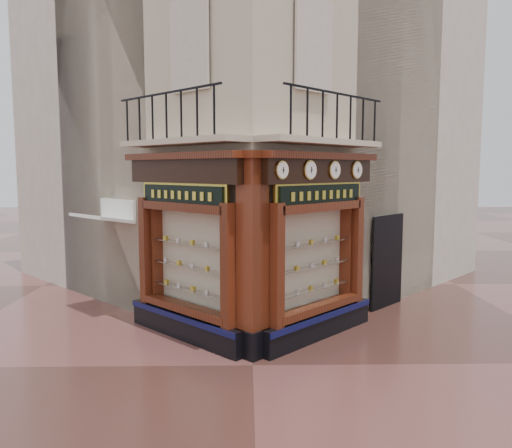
{
  "coord_description": "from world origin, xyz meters",
  "views": [
    {
      "loc": [
        -0.1,
        -8.94,
        3.62
      ],
      "look_at": [
        0.09,
        2.0,
        2.43
      ],
      "focal_mm": 35.0,
      "sensor_mm": 36.0,
      "label": 1
    }
  ],
  "objects_px": {
    "clock_c": "(335,170)",
    "signboard_right": "(321,195)",
    "clock_a": "(282,170)",
    "clock_d": "(357,170)",
    "corner_pilaster": "(252,258)",
    "awning": "(105,312)",
    "signboard_left": "(182,195)",
    "clock_b": "(310,170)"
  },
  "relations": [
    {
      "from": "corner_pilaster",
      "to": "clock_b",
      "type": "distance_m",
      "value": 2.11
    },
    {
      "from": "clock_c",
      "to": "clock_d",
      "type": "bearing_deg",
      "value": 0.0
    },
    {
      "from": "clock_d",
      "to": "awning",
      "type": "bearing_deg",
      "value": 123.25
    },
    {
      "from": "clock_a",
      "to": "signboard_right",
      "type": "height_order",
      "value": "clock_a"
    },
    {
      "from": "corner_pilaster",
      "to": "awning",
      "type": "distance_m",
      "value": 5.19
    },
    {
      "from": "clock_a",
      "to": "clock_d",
      "type": "bearing_deg",
      "value": 0.0
    },
    {
      "from": "clock_a",
      "to": "clock_c",
      "type": "xyz_separation_m",
      "value": [
        1.2,
        1.2,
        0.0
      ]
    },
    {
      "from": "clock_d",
      "to": "corner_pilaster",
      "type": "bearing_deg",
      "value": 171.67
    },
    {
      "from": "signboard_left",
      "to": "awning",
      "type": "bearing_deg",
      "value": 3.46
    },
    {
      "from": "signboard_right",
      "to": "corner_pilaster",
      "type": "bearing_deg",
      "value": 169.75
    },
    {
      "from": "clock_d",
      "to": "awning",
      "type": "xyz_separation_m",
      "value": [
        -6.1,
        1.27,
        -3.62
      ]
    },
    {
      "from": "corner_pilaster",
      "to": "clock_a",
      "type": "xyz_separation_m",
      "value": [
        0.56,
        -0.05,
        1.67
      ]
    },
    {
      "from": "clock_c",
      "to": "clock_d",
      "type": "distance_m",
      "value": 0.86
    },
    {
      "from": "clock_b",
      "to": "clock_c",
      "type": "xyz_separation_m",
      "value": [
        0.6,
        0.6,
        0.0
      ]
    },
    {
      "from": "awning",
      "to": "signboard_left",
      "type": "distance_m",
      "value": 4.34
    },
    {
      "from": "clock_c",
      "to": "clock_d",
      "type": "height_order",
      "value": "clock_d"
    },
    {
      "from": "clock_a",
      "to": "signboard_right",
      "type": "relative_size",
      "value": 0.17
    },
    {
      "from": "clock_b",
      "to": "clock_d",
      "type": "xyz_separation_m",
      "value": [
        1.2,
        1.2,
        -0.0
      ]
    },
    {
      "from": "clock_b",
      "to": "signboard_right",
      "type": "xyz_separation_m",
      "value": [
        0.3,
        0.46,
        -0.52
      ]
    },
    {
      "from": "clock_a",
      "to": "signboard_right",
      "type": "xyz_separation_m",
      "value": [
        0.91,
        1.06,
        -0.52
      ]
    },
    {
      "from": "awning",
      "to": "clock_b",
      "type": "bearing_deg",
      "value": -161.8
    },
    {
      "from": "clock_c",
      "to": "awning",
      "type": "height_order",
      "value": "clock_c"
    },
    {
      "from": "corner_pilaster",
      "to": "signboard_left",
      "type": "height_order",
      "value": "corner_pilaster"
    },
    {
      "from": "clock_b",
      "to": "corner_pilaster",
      "type": "bearing_deg",
      "value": 160.62
    },
    {
      "from": "clock_a",
      "to": "clock_b",
      "type": "relative_size",
      "value": 0.9
    },
    {
      "from": "corner_pilaster",
      "to": "clock_a",
      "type": "distance_m",
      "value": 1.76
    },
    {
      "from": "signboard_right",
      "to": "clock_c",
      "type": "bearing_deg",
      "value": -19.74
    },
    {
      "from": "awning",
      "to": "signboard_left",
      "type": "height_order",
      "value": "signboard_left"
    },
    {
      "from": "clock_c",
      "to": "clock_d",
      "type": "xyz_separation_m",
      "value": [
        0.61,
        0.61,
        -0.0
      ]
    },
    {
      "from": "corner_pilaster",
      "to": "clock_b",
      "type": "xyz_separation_m",
      "value": [
        1.16,
        0.56,
        1.67
      ]
    },
    {
      "from": "clock_a",
      "to": "clock_d",
      "type": "height_order",
      "value": "clock_d"
    },
    {
      "from": "clock_a",
      "to": "clock_d",
      "type": "xyz_separation_m",
      "value": [
        1.81,
        1.81,
        -0.0
      ]
    },
    {
      "from": "corner_pilaster",
      "to": "signboard_left",
      "type": "bearing_deg",
      "value": 100.25
    },
    {
      "from": "clock_a",
      "to": "clock_b",
      "type": "bearing_deg",
      "value": -0.0
    },
    {
      "from": "corner_pilaster",
      "to": "clock_d",
      "type": "relative_size",
      "value": 10.07
    },
    {
      "from": "awning",
      "to": "clock_d",
      "type": "bearing_deg",
      "value": -146.75
    },
    {
      "from": "clock_c",
      "to": "signboard_right",
      "type": "height_order",
      "value": "clock_c"
    },
    {
      "from": "clock_a",
      "to": "signboard_left",
      "type": "bearing_deg",
      "value": 107.22
    },
    {
      "from": "signboard_left",
      "to": "signboard_right",
      "type": "bearing_deg",
      "value": -135.0
    },
    {
      "from": "corner_pilaster",
      "to": "awning",
      "type": "bearing_deg",
      "value": 95.97
    },
    {
      "from": "signboard_left",
      "to": "signboard_right",
      "type": "height_order",
      "value": "signboard_right"
    },
    {
      "from": "clock_d",
      "to": "awning",
      "type": "height_order",
      "value": "clock_d"
    }
  ]
}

